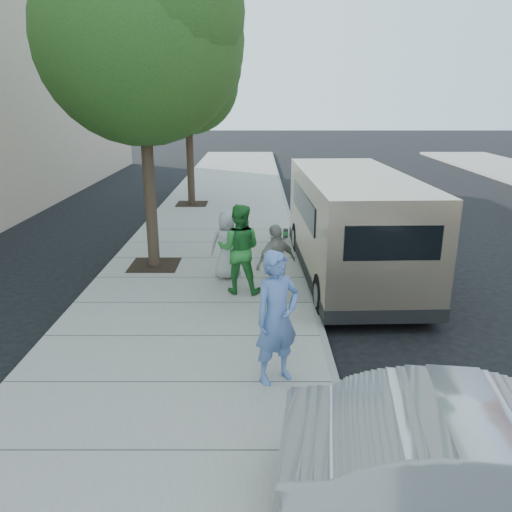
# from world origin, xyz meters

# --- Properties ---
(ground) EXTENTS (120.00, 120.00, 0.00)m
(ground) POSITION_xyz_m (0.00, 0.00, 0.00)
(ground) COLOR black
(ground) RESTS_ON ground
(sidewalk) EXTENTS (5.00, 60.00, 0.15)m
(sidewalk) POSITION_xyz_m (-1.00, 0.00, 0.07)
(sidewalk) COLOR gray
(sidewalk) RESTS_ON ground
(curb_face) EXTENTS (0.12, 60.00, 0.16)m
(curb_face) POSITION_xyz_m (1.44, 0.00, 0.07)
(curb_face) COLOR gray
(curb_face) RESTS_ON ground
(tree_near) EXTENTS (4.62, 4.60, 7.53)m
(tree_near) POSITION_xyz_m (-2.25, 2.40, 5.55)
(tree_near) COLOR black
(tree_near) RESTS_ON sidewalk
(tree_far) EXTENTS (3.92, 3.80, 6.49)m
(tree_far) POSITION_xyz_m (-2.25, 10.00, 4.88)
(tree_far) COLOR black
(tree_far) RESTS_ON sidewalk
(parking_meter) EXTENTS (0.26, 0.10, 1.26)m
(parking_meter) POSITION_xyz_m (0.83, 1.17, 1.06)
(parking_meter) COLOR gray
(parking_meter) RESTS_ON sidewalk
(van) EXTENTS (2.50, 6.83, 2.51)m
(van) POSITION_xyz_m (2.50, 2.00, 1.33)
(van) COLOR beige
(van) RESTS_ON ground
(sedan) EXTENTS (4.46, 2.05, 1.42)m
(sedan) POSITION_xyz_m (2.62, -5.51, 0.71)
(sedan) COLOR #ABACB2
(sedan) RESTS_ON ground
(person_officer) EXTENTS (0.87, 0.79, 1.99)m
(person_officer) POSITION_xyz_m (0.55, -2.92, 1.15)
(person_officer) COLOR #597CBD
(person_officer) RESTS_ON sidewalk
(person_green_shirt) EXTENTS (1.01, 0.83, 1.92)m
(person_green_shirt) POSITION_xyz_m (-0.11, 0.61, 1.11)
(person_green_shirt) COLOR #297F32
(person_green_shirt) RESTS_ON sidewalk
(person_gray_shirt) EXTENTS (0.82, 0.57, 1.59)m
(person_gray_shirt) POSITION_xyz_m (-0.40, 1.47, 0.95)
(person_gray_shirt) COLOR #B2B2B5
(person_gray_shirt) RESTS_ON sidewalk
(person_striped_polo) EXTENTS (1.01, 0.87, 1.62)m
(person_striped_polo) POSITION_xyz_m (0.66, 0.10, 0.96)
(person_striped_polo) COLOR gray
(person_striped_polo) RESTS_ON sidewalk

